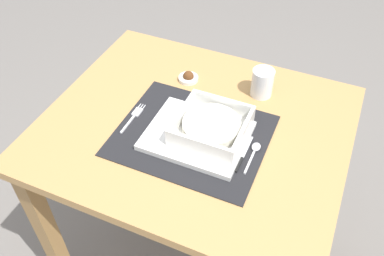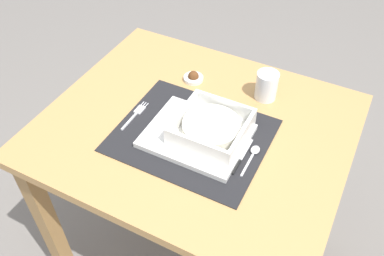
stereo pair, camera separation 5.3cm
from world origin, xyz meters
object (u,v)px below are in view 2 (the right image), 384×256
(spoon, at_px, (254,153))
(drinking_glass, at_px, (266,87))
(dining_table, at_px, (195,151))
(butter_knife, at_px, (240,158))
(fork, at_px, (137,113))
(porridge_bowl, at_px, (211,128))
(condiment_saucer, at_px, (193,77))

(spoon, xyz_separation_m, drinking_glass, (-0.06, 0.24, 0.03))
(dining_table, distance_m, butter_knife, 0.22)
(fork, bearing_deg, dining_table, 14.37)
(porridge_bowl, xyz_separation_m, condiment_saucer, (-0.16, 0.21, -0.03))
(spoon, height_order, butter_knife, spoon)
(porridge_bowl, relative_size, fork, 1.41)
(dining_table, height_order, porridge_bowl, porridge_bowl)
(porridge_bowl, relative_size, spoon, 1.64)
(spoon, distance_m, condiment_saucer, 0.36)
(butter_knife, distance_m, drinking_glass, 0.28)
(fork, distance_m, butter_knife, 0.34)
(dining_table, distance_m, spoon, 0.23)
(fork, bearing_deg, butter_knife, -3.33)
(fork, height_order, condiment_saucer, condiment_saucer)
(dining_table, bearing_deg, porridge_bowl, -25.34)
(dining_table, distance_m, porridge_bowl, 0.17)
(dining_table, xyz_separation_m, condiment_saucer, (-0.10, 0.18, 0.13))
(porridge_bowl, distance_m, butter_knife, 0.11)
(porridge_bowl, height_order, fork, porridge_bowl)
(dining_table, bearing_deg, fork, -166.26)
(butter_knife, relative_size, drinking_glass, 1.53)
(butter_knife, relative_size, condiment_saucer, 2.14)
(porridge_bowl, bearing_deg, drinking_glass, 72.91)
(condiment_saucer, bearing_deg, drinking_glass, 6.21)
(fork, height_order, drinking_glass, drinking_glass)
(spoon, height_order, drinking_glass, drinking_glass)
(dining_table, bearing_deg, condiment_saucer, 118.89)
(dining_table, height_order, fork, fork)
(butter_knife, bearing_deg, fork, 178.11)
(fork, xyz_separation_m, condiment_saucer, (0.07, 0.22, 0.00))
(dining_table, height_order, butter_knife, butter_knife)
(dining_table, height_order, drinking_glass, drinking_glass)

